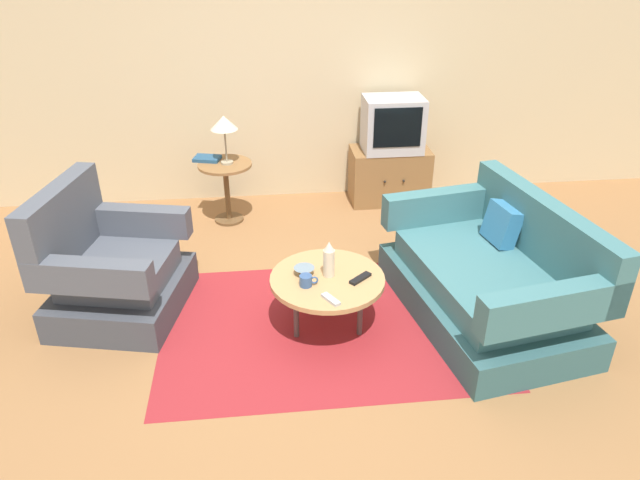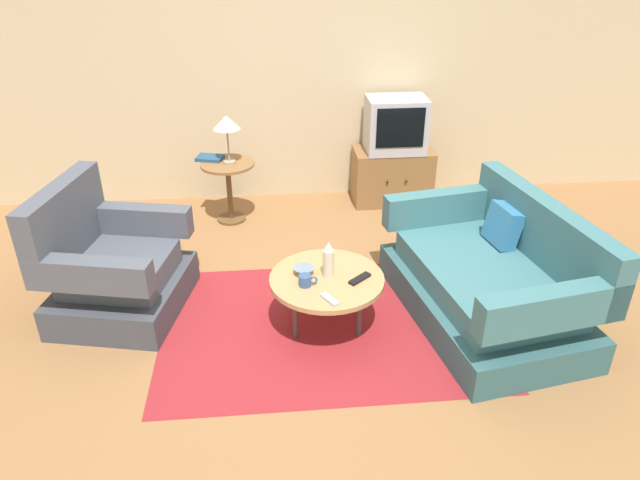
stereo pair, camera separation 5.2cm
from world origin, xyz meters
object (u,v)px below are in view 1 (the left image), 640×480
at_px(vase, 329,259).
at_px(mug, 306,281).
at_px(television, 393,124).
at_px(bowl, 304,271).
at_px(armchair, 111,271).
at_px(tv_stand, 389,175).
at_px(coffee_table, 327,281).
at_px(side_table, 226,180).
at_px(tv_remote_dark, 360,278).
at_px(table_lamp, 224,124).
at_px(tv_remote_silver, 331,299).
at_px(book, 207,158).
at_px(couch, 491,279).

relative_size(vase, mug, 2.06).
relative_size(television, bowl, 3.95).
relative_size(armchair, tv_stand, 1.41).
distance_m(coffee_table, tv_stand, 2.20).
bearing_deg(television, mug, -115.93).
xyz_separation_m(side_table, tv_stand, (1.59, 0.29, -0.14)).
xyz_separation_m(coffee_table, tv_remote_dark, (0.22, -0.05, 0.04)).
relative_size(television, tv_remote_dark, 3.33).
xyz_separation_m(vase, mug, (-0.16, -0.11, -0.09)).
xyz_separation_m(table_lamp, tv_remote_silver, (0.69, -2.00, -0.53)).
relative_size(armchair, book, 4.07).
relative_size(armchair, tv_remote_dark, 6.45).
height_order(couch, table_lamp, table_lamp).
height_order(table_lamp, mug, table_lamp).
distance_m(table_lamp, book, 0.41).
distance_m(coffee_table, television, 2.22).
relative_size(side_table, mug, 4.59).
bearing_deg(bowl, tv_stand, 62.69).
xyz_separation_m(mug, book, (-0.74, 1.92, 0.15)).
distance_m(couch, vase, 1.17).
relative_size(couch, bowl, 12.04).
relative_size(vase, bowl, 1.82).
distance_m(bowl, tv_remote_silver, 0.36).
relative_size(tv_stand, table_lamp, 1.74).
bearing_deg(bowl, side_table, 108.85).
height_order(tv_stand, mug, tv_stand).
height_order(couch, tv_stand, couch).
bearing_deg(tv_stand, couch, -81.66).
distance_m(vase, book, 2.02).
bearing_deg(mug, tv_remote_dark, 5.13).
bearing_deg(mug, coffee_table, 30.13).
distance_m(tv_stand, tv_remote_silver, 2.46).
xyz_separation_m(coffee_table, mug, (-0.15, -0.09, 0.07)).
relative_size(tv_remote_silver, book, 0.58).
bearing_deg(coffee_table, tv_stand, 66.80).
height_order(tv_stand, vase, vase).
height_order(coffee_table, mug, mug).
xyz_separation_m(mug, tv_remote_dark, (0.36, 0.03, -0.03)).
height_order(couch, side_table, couch).
distance_m(couch, tv_remote_silver, 1.21).
xyz_separation_m(side_table, table_lamp, (0.02, -0.00, 0.52)).
distance_m(armchair, couch, 2.68).
height_order(coffee_table, vase, vase).
height_order(mug, bowl, mug).
distance_m(television, table_lamp, 1.60).
bearing_deg(mug, side_table, 107.54).
bearing_deg(vase, table_lamp, 112.77).
xyz_separation_m(tv_stand, table_lamp, (-1.57, -0.29, 0.67)).
height_order(coffee_table, book, book).
height_order(armchair, vase, armchair).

